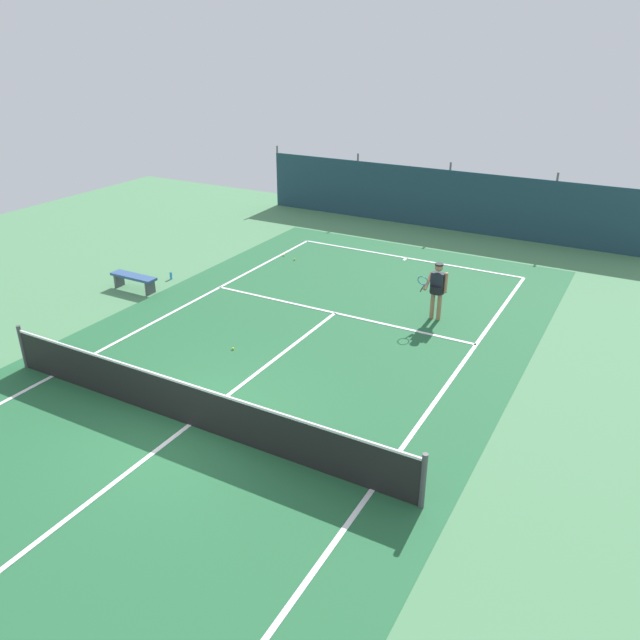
% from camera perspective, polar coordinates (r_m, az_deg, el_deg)
% --- Properties ---
extents(ground_plane, '(36.00, 36.00, 0.00)m').
position_cam_1_polar(ground_plane, '(13.19, -11.84, -9.40)').
color(ground_plane, '#4C8456').
extents(court_surface, '(11.02, 26.60, 0.01)m').
position_cam_1_polar(court_surface, '(13.19, -11.84, -9.39)').
color(court_surface, '#236038').
rests_on(court_surface, ground).
extents(tennis_net, '(10.12, 0.10, 1.10)m').
position_cam_1_polar(tennis_net, '(12.92, -12.03, -7.53)').
color(tennis_net, black).
rests_on(tennis_net, ground).
extents(back_fence, '(16.30, 0.98, 2.70)m').
position_cam_1_polar(back_fence, '(26.55, 11.83, 9.81)').
color(back_fence, '#1E3D4C').
rests_on(back_fence, ground).
extents(tennis_player, '(0.71, 0.75, 1.64)m').
position_cam_1_polar(tennis_player, '(17.39, 10.67, 2.98)').
color(tennis_player, '#9E7051').
rests_on(tennis_player, ground).
extents(tennis_ball_near_player, '(0.07, 0.07, 0.07)m').
position_cam_1_polar(tennis_ball_near_player, '(22.10, -2.36, 5.59)').
color(tennis_ball_near_player, '#CCDB33').
rests_on(tennis_ball_near_player, ground).
extents(tennis_ball_midcourt, '(0.07, 0.07, 0.07)m').
position_cam_1_polar(tennis_ball_midcourt, '(15.92, -7.98, -2.61)').
color(tennis_ball_midcourt, '#CCDB33').
rests_on(tennis_ball_midcourt, ground).
extents(tennis_ball_by_sideline, '(0.07, 0.07, 0.07)m').
position_cam_1_polar(tennis_ball_by_sideline, '(22.54, -3.34, 5.95)').
color(tennis_ball_by_sideline, '#CCDB33').
rests_on(tennis_ball_by_sideline, ground).
extents(parked_car, '(2.06, 4.22, 1.68)m').
position_cam_1_polar(parked_car, '(29.00, 9.64, 11.59)').
color(parked_car, maroon).
rests_on(parked_car, ground).
extents(courtside_bench, '(1.60, 0.40, 0.49)m').
position_cam_1_polar(courtside_bench, '(20.18, -16.71, 3.65)').
color(courtside_bench, '#335184').
rests_on(courtside_bench, ground).
extents(water_bottle, '(0.08, 0.08, 0.24)m').
position_cam_1_polar(water_bottle, '(20.88, -13.51, 3.98)').
color(water_bottle, '#338CD8').
rests_on(water_bottle, ground).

